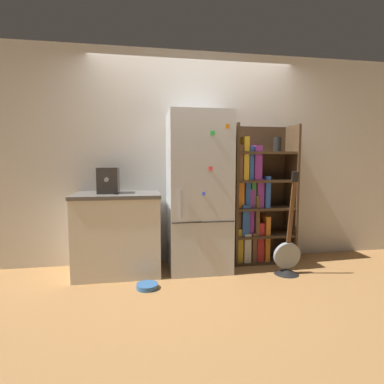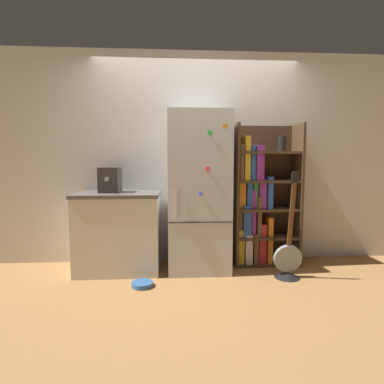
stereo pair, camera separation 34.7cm
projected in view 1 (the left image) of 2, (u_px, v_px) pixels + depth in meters
name	position (u px, v px, depth m)	size (l,w,h in m)	color
ground_plane	(200.00, 272.00, 3.42)	(16.00, 16.00, 0.00)	#A87542
wall_back	(194.00, 158.00, 3.77)	(8.00, 0.05, 2.60)	silver
refrigerator	(198.00, 192.00, 3.47)	(0.70, 0.65, 1.81)	silver
bookshelf	(254.00, 202.00, 3.76)	(0.79, 0.38, 1.70)	#4C3823
kitchen_counter	(118.00, 233.00, 3.37)	(0.94, 0.63, 0.90)	silver
espresso_machine	(108.00, 180.00, 3.35)	(0.22, 0.34, 0.29)	#38332D
guitar	(287.00, 259.00, 3.33)	(0.30, 0.28, 1.15)	black
pet_bowl	(147.00, 286.00, 2.97)	(0.22, 0.22, 0.05)	#3366A5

